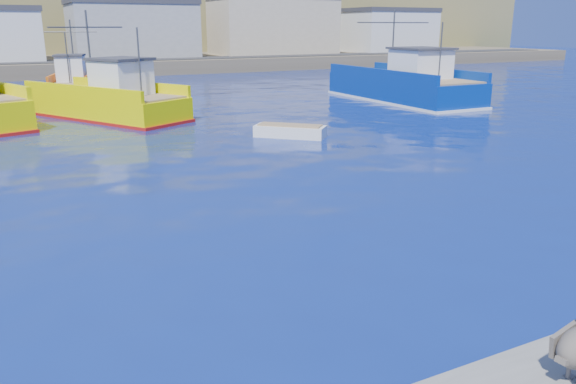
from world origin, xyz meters
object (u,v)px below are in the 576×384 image
object	(u,v)px
trawler_blue	(404,85)
trawler_yellow_b	(109,101)
skiff_far	(385,78)
skiff_mid	(290,132)
boat_orange	(74,82)

from	to	relation	value
trawler_blue	trawler_yellow_b	bearing A→B (deg)	175.74
trawler_yellow_b	skiff_far	world-z (taller)	trawler_yellow_b
skiff_mid	skiff_far	size ratio (longest dim) A/B	0.83
trawler_yellow_b	trawler_blue	xyz separation A→B (m)	(21.60, -1.61, 0.14)
boat_orange	skiff_far	size ratio (longest dim) A/B	2.02
trawler_yellow_b	boat_orange	bearing A→B (deg)	91.00
trawler_yellow_b	skiff_far	bearing A→B (deg)	22.28
boat_orange	skiff_mid	size ratio (longest dim) A/B	2.44
trawler_yellow_b	boat_orange	distance (m)	14.54
skiff_mid	boat_orange	bearing A→B (deg)	106.42
boat_orange	skiff_far	world-z (taller)	boat_orange
trawler_blue	skiff_far	size ratio (longest dim) A/B	3.30
trawler_yellow_b	boat_orange	xyz separation A→B (m)	(-0.25, 14.54, -0.02)
skiff_mid	trawler_yellow_b	bearing A→B (deg)	123.98
skiff_far	boat_orange	bearing A→B (deg)	175.90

